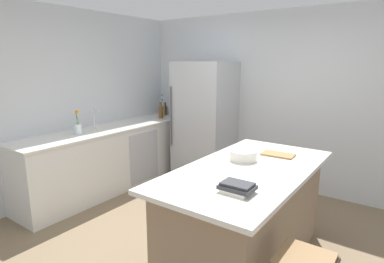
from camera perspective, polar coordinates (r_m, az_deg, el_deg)
ground_plane at (r=3.36m, az=1.59°, el=-21.37°), size 7.20×7.20×0.00m
wall_rear at (r=4.86m, az=16.78°, el=5.16°), size 6.00×0.10×2.60m
wall_left at (r=4.67m, az=-24.15°, el=4.31°), size 0.10×6.00×2.60m
counter_run_left at (r=4.91m, az=-14.25°, el=-4.58°), size 0.68×2.88×0.93m
kitchen_island at (r=3.09m, az=9.72°, el=-14.59°), size 1.01×1.97×0.94m
refrigerator at (r=5.07m, az=2.30°, el=1.82°), size 0.85×0.75×1.88m
sink_faucet at (r=4.67m, az=-17.13°, el=2.21°), size 0.15×0.05×0.30m
flower_vase at (r=4.44m, az=-19.89°, el=0.69°), size 0.09×0.09×0.33m
syrup_bottle at (r=5.76m, az=-4.81°, el=3.86°), size 0.07×0.07×0.23m
soda_bottle at (r=5.68m, az=-5.43°, el=4.27°), size 0.08×0.08×0.38m
gin_bottle at (r=5.54m, az=-5.39°, el=3.83°), size 0.08×0.08×0.31m
whiskey_bottle at (r=5.43m, az=-5.63°, el=3.53°), size 0.07×0.07×0.28m
cookbook_stack at (r=2.37m, az=8.16°, el=-9.98°), size 0.25×0.19×0.08m
mixing_bowl at (r=3.11m, az=9.21°, el=-4.24°), size 0.27×0.27×0.10m
cutting_board at (r=3.36m, az=15.26°, el=-4.04°), size 0.33×0.20×0.02m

